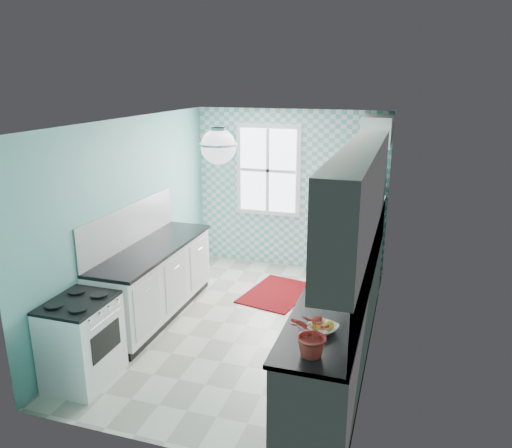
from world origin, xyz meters
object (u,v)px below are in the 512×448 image
(sink, at_px, (353,252))
(microwave, at_px, (361,170))
(ceiling_light, at_px, (218,146))
(fruit_bowl, at_px, (323,328))
(stove, at_px, (82,340))
(potted_plant, at_px, (314,334))
(fridge, at_px, (357,233))

(sink, distance_m, microwave, 1.52)
(ceiling_light, height_order, fruit_bowl, ceiling_light)
(sink, xyz_separation_m, fruit_bowl, (-0.00, -2.06, 0.04))
(stove, relative_size, microwave, 1.46)
(fruit_bowl, bearing_deg, stove, 179.80)
(fruit_bowl, bearing_deg, ceiling_light, 147.08)
(microwave, bearing_deg, potted_plant, 90.12)
(ceiling_light, distance_m, stove, 2.35)
(fridge, distance_m, potted_plant, 3.78)
(potted_plant, bearing_deg, microwave, 91.37)
(stove, distance_m, microwave, 4.27)
(fruit_bowl, relative_size, potted_plant, 0.65)
(fruit_bowl, height_order, potted_plant, potted_plant)
(fridge, height_order, fruit_bowl, fridge)
(fridge, height_order, stove, fridge)
(ceiling_light, distance_m, fridge, 3.22)
(fruit_bowl, height_order, microwave, microwave)
(fridge, relative_size, sink, 2.90)
(ceiling_light, height_order, sink, ceiling_light)
(fridge, distance_m, microwave, 0.93)
(sink, bearing_deg, fruit_bowl, -90.06)
(ceiling_light, distance_m, microwave, 2.89)
(sink, distance_m, potted_plant, 2.46)
(ceiling_light, relative_size, microwave, 0.60)
(ceiling_light, xyz_separation_m, potted_plant, (1.20, -1.17, -1.20))
(ceiling_light, bearing_deg, potted_plant, -44.24)
(potted_plant, relative_size, microwave, 0.64)
(ceiling_light, height_order, fridge, ceiling_light)
(potted_plant, bearing_deg, stove, 170.53)
(potted_plant, bearing_deg, fridge, 91.38)
(sink, relative_size, fruit_bowl, 2.19)
(ceiling_light, relative_size, stove, 0.41)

